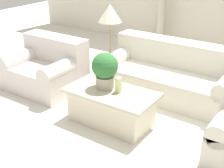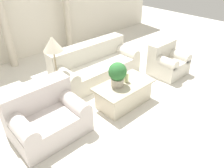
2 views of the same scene
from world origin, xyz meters
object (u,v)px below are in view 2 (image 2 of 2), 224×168
(sofa_long, at_px, (95,65))
(coffee_table, at_px, (124,94))
(loveseat, at_px, (45,115))
(floor_lamp, at_px, (53,46))
(potted_plant, at_px, (118,73))
(armchair, at_px, (167,61))

(sofa_long, xyz_separation_m, coffee_table, (-0.30, -1.32, -0.09))
(loveseat, bearing_deg, coffee_table, -12.75)
(loveseat, bearing_deg, floor_lamp, 47.44)
(loveseat, bearing_deg, sofa_long, 26.54)
(loveseat, relative_size, floor_lamp, 0.89)
(coffee_table, relative_size, potted_plant, 2.47)
(floor_lamp, distance_m, armchair, 2.98)
(sofa_long, relative_size, armchair, 2.53)
(potted_plant, xyz_separation_m, armchair, (1.96, 0.12, -0.42))
(loveseat, xyz_separation_m, floor_lamp, (0.77, 0.83, 0.85))
(loveseat, bearing_deg, armchair, -3.18)
(coffee_table, bearing_deg, loveseat, 167.25)
(loveseat, height_order, potted_plant, potted_plant)
(sofa_long, xyz_separation_m, armchair, (1.52, -1.14, 0.01))
(sofa_long, relative_size, coffee_table, 1.76)
(sofa_long, bearing_deg, coffee_table, -102.69)
(sofa_long, bearing_deg, potted_plant, -109.21)
(sofa_long, bearing_deg, floor_lamp, -174.05)
(sofa_long, xyz_separation_m, floor_lamp, (-1.14, -0.12, 0.86))
(armchair, bearing_deg, floor_lamp, 158.97)
(armchair, bearing_deg, potted_plant, -176.50)
(loveseat, relative_size, potted_plant, 2.45)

